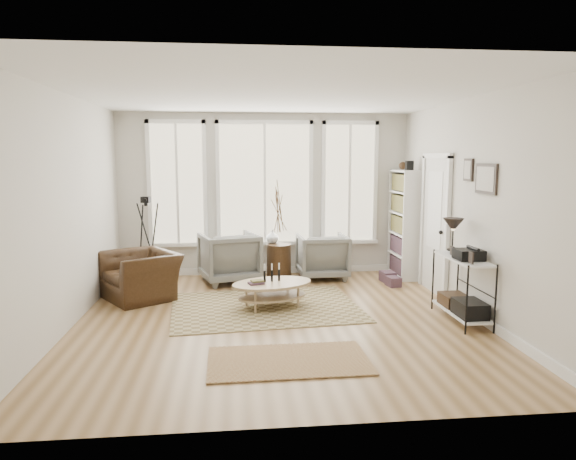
{
  "coord_description": "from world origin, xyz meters",
  "views": [
    {
      "loc": [
        -0.54,
        -6.52,
        2.11
      ],
      "look_at": [
        0.2,
        0.6,
        1.1
      ],
      "focal_mm": 32.0,
      "sensor_mm": 36.0,
      "label": 1
    }
  ],
  "objects": [
    {
      "name": "room",
      "position": [
        0.02,
        0.03,
        1.43
      ],
      "size": [
        5.5,
        5.54,
        2.9
      ],
      "color": "#A17E52",
      "rests_on": "ground"
    },
    {
      "name": "bay_window",
      "position": [
        0.0,
        2.71,
        1.61
      ],
      "size": [
        4.14,
        0.12,
        2.24
      ],
      "color": "beige",
      "rests_on": "ground"
    },
    {
      "name": "door",
      "position": [
        2.57,
        1.15,
        1.12
      ],
      "size": [
        0.09,
        1.06,
        2.22
      ],
      "color": "silver",
      "rests_on": "ground"
    },
    {
      "name": "bookcase",
      "position": [
        2.44,
        2.23,
        0.96
      ],
      "size": [
        0.31,
        0.85,
        2.06
      ],
      "color": "white",
      "rests_on": "ground"
    },
    {
      "name": "low_shelf",
      "position": [
        2.38,
        -0.3,
        0.51
      ],
      "size": [
        0.38,
        1.08,
        1.3
      ],
      "color": "white",
      "rests_on": "ground"
    },
    {
      "name": "wall_art",
      "position": [
        2.58,
        -0.27,
        1.88
      ],
      "size": [
        0.04,
        0.88,
        0.44
      ],
      "color": "black",
      "rests_on": "ground"
    },
    {
      "name": "rug_main",
      "position": [
        -0.13,
        0.55,
        0.01
      ],
      "size": [
        2.78,
        2.19,
        0.01
      ],
      "primitive_type": "cube",
      "rotation": [
        0.0,
        0.0,
        0.09
      ],
      "color": "brown",
      "rests_on": "ground"
    },
    {
      "name": "rug_runner",
      "position": [
        -0.01,
        -1.43,
        0.01
      ],
      "size": [
        1.69,
        0.96,
        0.01
      ],
      "primitive_type": "cube",
      "rotation": [
        0.0,
        0.0,
        0.02
      ],
      "color": "brown",
      "rests_on": "ground"
    },
    {
      "name": "coffee_table",
      "position": [
        -0.04,
        0.53,
        0.29
      ],
      "size": [
        1.33,
        1.06,
        0.53
      ],
      "color": "tan",
      "rests_on": "ground"
    },
    {
      "name": "armchair_left",
      "position": [
        -0.65,
        2.13,
        0.43
      ],
      "size": [
        1.14,
        1.15,
        0.85
      ],
      "primitive_type": "imported",
      "rotation": [
        0.0,
        0.0,
        3.42
      ],
      "color": "slate",
      "rests_on": "ground"
    },
    {
      "name": "armchair_right",
      "position": [
        0.98,
        2.25,
        0.39
      ],
      "size": [
        0.86,
        0.88,
        0.79
      ],
      "primitive_type": "imported",
      "rotation": [
        0.0,
        0.0,
        3.16
      ],
      "color": "slate",
      "rests_on": "ground"
    },
    {
      "name": "side_table",
      "position": [
        0.2,
        2.16,
        0.85
      ],
      "size": [
        0.42,
        0.42,
        1.77
      ],
      "color": "#332012",
      "rests_on": "ground"
    },
    {
      "name": "vase",
      "position": [
        0.1,
        2.32,
        0.75
      ],
      "size": [
        0.23,
        0.23,
        0.23
      ],
      "primitive_type": "imported",
      "rotation": [
        0.0,
        0.0,
        -0.04
      ],
      "color": "silver",
      "rests_on": "side_table"
    },
    {
      "name": "accent_chair",
      "position": [
        -1.97,
        1.23,
        0.35
      ],
      "size": [
        1.42,
        1.39,
        0.7
      ],
      "primitive_type": "imported",
      "rotation": [
        0.0,
        0.0,
        -0.97
      ],
      "color": "#332012",
      "rests_on": "ground"
    },
    {
      "name": "tripod_camera",
      "position": [
        -2.02,
        2.22,
        0.68
      ],
      "size": [
        0.52,
        0.52,
        1.47
      ],
      "color": "black",
      "rests_on": "ground"
    },
    {
      "name": "book_stack_near",
      "position": [
        2.05,
        1.85,
        0.09
      ],
      "size": [
        0.25,
        0.3,
        0.18
      ],
      "primitive_type": "cube",
      "rotation": [
        0.0,
        0.0,
        0.13
      ],
      "color": "maroon",
      "rests_on": "ground"
    },
    {
      "name": "book_stack_far",
      "position": [
        2.05,
        1.54,
        0.08
      ],
      "size": [
        0.23,
        0.28,
        0.16
      ],
      "primitive_type": "cube",
      "rotation": [
        0.0,
        0.0,
        0.17
      ],
      "color": "maroon",
      "rests_on": "ground"
    }
  ]
}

